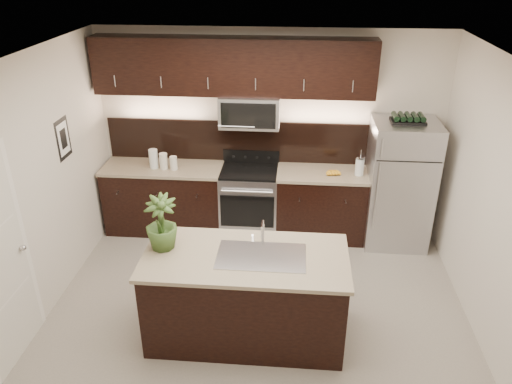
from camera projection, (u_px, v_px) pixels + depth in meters
The scene contains 12 objects.
ground at pixel (257, 311), 5.44m from camera, with size 4.50×4.50×0.00m, color gray.
room_walls at pixel (246, 170), 4.67m from camera, with size 4.52×4.02×2.71m.
counter_run at pixel (234, 201), 6.78m from camera, with size 3.51×0.65×0.94m.
upper_fixtures at pixel (235, 75), 6.17m from camera, with size 3.49×0.40×1.66m.
island at pixel (246, 295), 4.93m from camera, with size 1.96×0.96×0.94m.
sink_faucet at pixel (261, 254), 4.72m from camera, with size 0.84×0.50×0.28m.
refrigerator at pixel (399, 184), 6.40m from camera, with size 0.80×0.72×1.66m, color #B2B2B7.
wine_rack at pixel (408, 119), 6.01m from camera, with size 0.41×0.25×0.10m.
plant at pixel (161, 223), 4.74m from camera, with size 0.31×0.31×0.55m, color #324D1E.
canisters at pixel (161, 160), 6.54m from camera, with size 0.38×0.14×0.25m.
french_press at pixel (360, 166), 6.35m from camera, with size 0.12×0.12×0.33m.
bananas at pixel (329, 172), 6.39m from camera, with size 0.20×0.15×0.06m, color gold.
Camera 1 is at (0.35, -4.29, 3.58)m, focal length 35.00 mm.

